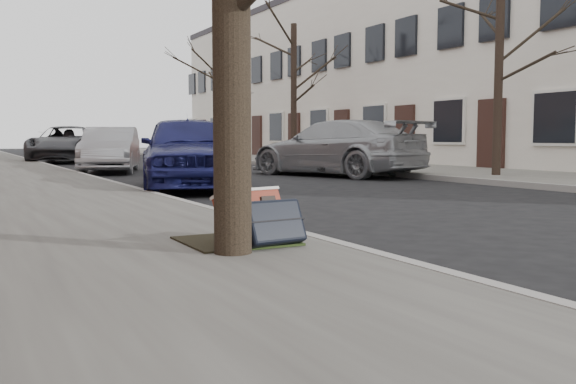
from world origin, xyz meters
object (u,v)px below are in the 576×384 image
suitcase_navy (273,222)px  car_near_front (187,152)px  suitcase_red (252,216)px  car_near_mid (111,150)px

suitcase_navy → car_near_front: bearing=70.0°
suitcase_red → suitcase_navy: suitcase_red is taller
suitcase_red → car_near_mid: size_ratio=0.15×
suitcase_navy → car_near_mid: size_ratio=0.13×
suitcase_navy → car_near_front: car_near_front is taller
suitcase_navy → car_near_mid: car_near_mid is taller
suitcase_navy → car_near_front: size_ratio=0.12×
suitcase_navy → car_near_front: 7.43m
suitcase_red → car_near_front: 7.22m
suitcase_red → car_near_front: size_ratio=0.14×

